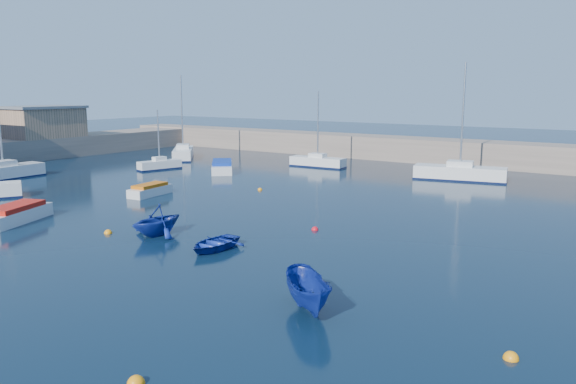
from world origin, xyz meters
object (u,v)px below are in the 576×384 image
Objects in this scene: motorboat_1 at (150,190)px; dinghy_center at (214,244)px; sailboat_2 at (4,172)px; sailboat_5 at (318,162)px; brick_shed_a at (43,123)px; motorboat_0 at (16,214)px; dinghy_left at (157,220)px; sailboat_6 at (460,172)px; sailboat_3 at (160,165)px; dinghy_right at (309,293)px; sailboat_4 at (183,153)px; motorboat_2 at (222,167)px.

dinghy_center is (14.04, -8.27, -0.10)m from motorboat_1.
sailboat_5 is (19.04, 23.11, -0.10)m from sailboat_2.
motorboat_0 is (29.26, -20.31, -3.59)m from brick_shed_a.
dinghy_left is at bearing 173.18° from dinghy_center.
dinghy_center is (14.01, 2.41, -0.19)m from motorboat_0.
dinghy_left is (-4.57, 0.36, 0.53)m from dinghy_center.
dinghy_left is (-7.59, -28.78, 0.18)m from sailboat_6.
dinghy_center is at bearing -22.79° from sailboat_3.
motorboat_1 is at bearing 128.74° from sailboat_6.
brick_shed_a is at bearing 110.77° from dinghy_right.
dinghy_right is (20.22, -33.24, 0.13)m from sailboat_5.
sailboat_4 is 32.37m from motorboat_0.
sailboat_2 is 2.59× the size of dinghy_right.
brick_shed_a is at bearing 123.10° from motorboat_0.
sailboat_2 is 27.11m from dinghy_left.
motorboat_1 is (10.04, -10.17, -0.09)m from sailboat_3.
dinghy_left is (38.71, -17.54, -3.24)m from brick_shed_a.
motorboat_1 is 0.72× the size of motorboat_2.
brick_shed_a is at bearing 91.64° from sailboat_6.
sailboat_5 reaches higher than motorboat_1.
sailboat_3 reaches higher than motorboat_0.
sailboat_5 is 1.51× the size of motorboat_0.
dinghy_right reaches higher than motorboat_1.
sailboat_4 reaches higher than brick_shed_a.
dinghy_center is (31.05, -6.17, -0.34)m from sailboat_2.
sailboat_4 reaches higher than dinghy_center.
sailboat_4 is at bearing 121.92° from motorboat_1.
sailboat_3 is 29.13m from sailboat_6.
dinghy_center is 4.61m from dinghy_left.
sailboat_4 is 31.89m from sailboat_6.
sailboat_6 is (31.77, 2.74, 0.01)m from sailboat_4.
sailboat_4 is at bearing 135.10° from sailboat_3.
sailboat_2 reaches higher than dinghy_center.
motorboat_1 is 16.29m from dinghy_center.
sailboat_3 is (6.97, 12.28, -0.15)m from sailboat_2.
sailboat_5 reaches higher than dinghy_right.
sailboat_6 is at bearing 81.83° from dinghy_center.
dinghy_left is at bearing 153.22° from sailboat_6.
sailboat_6 reaches higher than dinghy_center.
dinghy_right is (36.97, -30.36, 0.03)m from sailboat_4.
dinghy_center is (28.75, -26.40, -0.34)m from sailboat_4.
sailboat_5 is at bearing 48.14° from sailboat_2.
motorboat_0 is at bearing -160.98° from dinghy_left.
sailboat_6 is (46.29, 11.24, -3.41)m from brick_shed_a.
dinghy_left is at bearing -14.74° from sailboat_2.
motorboat_2 is (-3.82, 23.27, 0.01)m from motorboat_0.
sailboat_2 reaches higher than brick_shed_a.
dinghy_right is (39.26, -10.12, 0.03)m from sailboat_2.
sailboat_2 is at bearing -43.81° from brick_shed_a.
sailboat_4 is 3.03× the size of dinghy_center.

